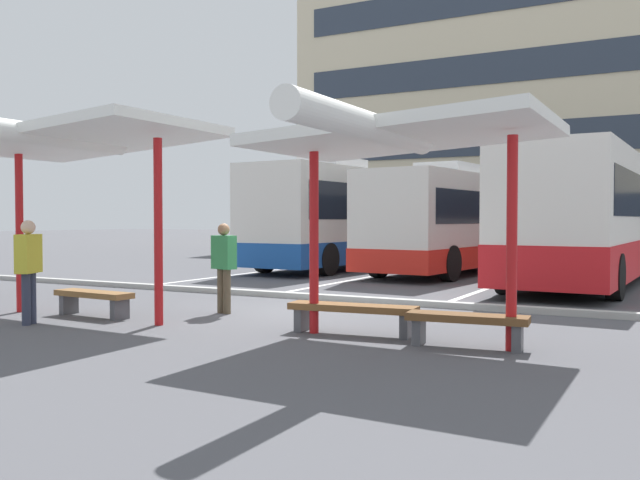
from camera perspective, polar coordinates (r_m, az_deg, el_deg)
ground_plane at (r=12.67m, az=-1.76°, el=-6.04°), size 160.00×160.00×0.00m
terminal_building at (r=47.33m, az=20.63°, el=11.83°), size 32.36×15.05×22.91m
coach_bus_0 at (r=24.32m, az=2.68°, el=1.86°), size 3.25×10.66×3.77m
coach_bus_1 at (r=23.08m, az=12.13°, el=1.43°), size 3.61×11.29×3.45m
coach_bus_2 at (r=20.06m, az=21.86°, el=1.63°), size 3.14×12.00×3.73m
lane_stripe_0 at (r=24.17m, az=-2.24°, el=-2.32°), size 0.16×14.00×0.01m
lane_stripe_1 at (r=22.43m, az=6.54°, el=-2.65°), size 0.16×14.00×0.01m
lane_stripe_2 at (r=21.29m, az=16.52°, el=-2.94°), size 0.16×14.00×0.01m
waiting_shelter_1 at (r=12.35m, az=-20.14°, el=7.74°), size 4.34×4.90×3.33m
bench_1 at (r=12.67m, az=-18.43°, el=-4.61°), size 1.65×0.52×0.45m
waiting_shelter_2 at (r=9.42m, az=6.62°, el=8.43°), size 3.94×4.72×3.08m
bench_2 at (r=10.20m, az=2.73°, el=-6.00°), size 1.99×0.61×0.45m
bench_3 at (r=9.36m, az=12.20°, el=-6.79°), size 1.64×0.58×0.45m
platform_kerb at (r=14.29m, az=1.99°, el=-4.91°), size 44.00×0.24×0.12m
waiting_passenger_1 at (r=12.50m, az=-8.05°, el=-1.81°), size 0.51×0.33×1.64m
waiting_passenger_2 at (r=12.05m, az=-23.22°, el=-1.86°), size 0.39×0.54×1.70m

